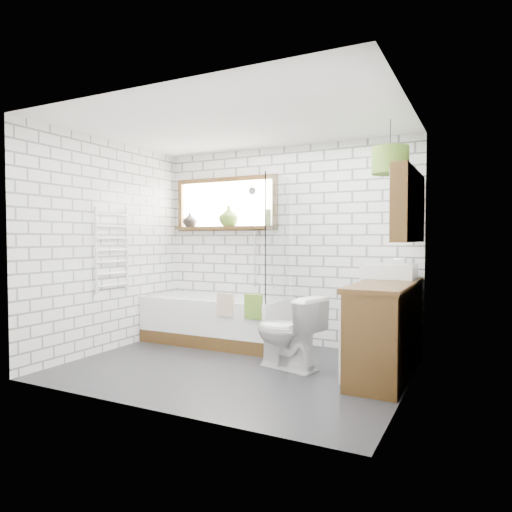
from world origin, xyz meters
The scene contains 22 objects.
floor centered at (0.00, 0.00, -0.01)m, with size 3.40×2.60×0.01m, color black.
ceiling centered at (0.00, 0.00, 2.50)m, with size 3.40×2.60×0.01m, color white.
wall_back centered at (0.00, 1.30, 1.25)m, with size 3.40×0.01×2.50m, color white.
wall_front centered at (0.00, -1.30, 1.25)m, with size 3.40×0.01×2.50m, color white.
wall_left centered at (-1.70, 0.00, 1.25)m, with size 0.01×2.60×2.50m, color white.
wall_right centered at (1.70, 0.00, 1.25)m, with size 0.01×2.60×2.50m, color white.
window centered at (-0.85, 1.26, 1.80)m, with size 1.52×0.16×0.68m, color #3A2410.
towel_radiator centered at (-1.66, 0.00, 1.20)m, with size 0.06×0.52×1.00m, color white.
mirror_cabinet centered at (1.62, 0.60, 1.65)m, with size 0.16×1.20×0.70m, color #3A2410.
shower_riser centered at (-0.40, 1.26, 1.35)m, with size 0.02×0.02×1.30m, color silver.
bathtub centered at (-0.79, 0.90, 0.29)m, with size 1.81×0.80×0.59m, color white.
shower_screen centered at (0.10, 0.90, 1.34)m, with size 0.02×0.72×1.50m, color white.
towel_green centered at (-0.03, 0.50, 0.57)m, with size 0.21×0.06×0.28m, color #4E7422.
towel_beige centered at (-0.40, 0.50, 0.57)m, with size 0.21×0.05×0.27m, color tan.
vanity centered at (1.44, 0.50, 0.45)m, with size 0.51×1.59×0.91m, color #3A2410.
basin centered at (1.38, 0.95, 0.99)m, with size 0.53×0.46×0.15m, color white.
tap centered at (1.54, 0.95, 1.04)m, with size 0.03×0.03×0.17m, color silver.
toilet centered at (0.50, 0.23, 0.38)m, with size 0.75×0.43×0.76m, color white.
vase_olive centered at (-0.78, 1.23, 1.62)m, with size 0.26×0.26×0.28m, color #557925.
vase_dark centered at (-1.41, 1.23, 1.58)m, with size 0.20×0.20×0.20m, color black.
bottle centered at (-0.20, 1.23, 1.58)m, with size 0.07×0.07×0.21m, color #557925.
pendant centered at (1.45, 0.55, 2.10)m, with size 0.36×0.36×0.26m, color #4E7422.
Camera 1 is at (2.30, -4.06, 1.33)m, focal length 32.00 mm.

